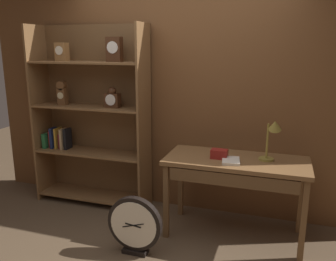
% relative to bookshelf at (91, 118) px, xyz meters
% --- Properties ---
extents(back_wood_panel, '(4.80, 0.05, 2.60)m').
position_rel_bookshelf_xyz_m(back_wood_panel, '(1.03, 0.20, 0.27)').
color(back_wood_panel, brown).
rests_on(back_wood_panel, ground).
extents(bookshelf, '(1.37, 0.38, 2.09)m').
position_rel_bookshelf_xyz_m(bookshelf, '(0.00, 0.00, 0.00)').
color(bookshelf, brown).
rests_on(bookshelf, ground).
extents(workbench, '(1.36, 0.61, 0.80)m').
position_rel_bookshelf_xyz_m(workbench, '(1.74, -0.32, -0.33)').
color(workbench, brown).
rests_on(workbench, ground).
extents(desk_lamp, '(0.19, 0.19, 0.42)m').
position_rel_bookshelf_xyz_m(desk_lamp, '(2.05, -0.28, 0.03)').
color(desk_lamp, olive).
rests_on(desk_lamp, workbench).
extents(toolbox_small, '(0.16, 0.10, 0.09)m').
position_rel_bookshelf_xyz_m(toolbox_small, '(1.58, -0.33, -0.19)').
color(toolbox_small, maroon).
rests_on(toolbox_small, workbench).
extents(open_repair_manual, '(0.19, 0.24, 0.02)m').
position_rel_bookshelf_xyz_m(open_repair_manual, '(1.70, -0.40, -0.22)').
color(open_repair_manual, silver).
rests_on(open_repair_manual, workbench).
extents(round_clock_large, '(0.51, 0.11, 0.55)m').
position_rel_bookshelf_xyz_m(round_clock_large, '(0.93, -0.91, -0.75)').
color(round_clock_large, black).
rests_on(round_clock_large, ground).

